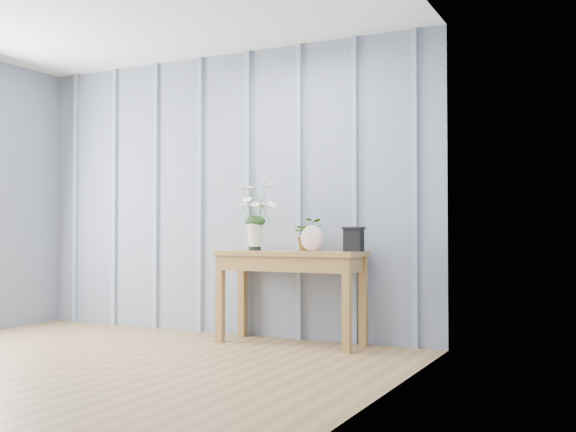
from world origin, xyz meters
The scene contains 7 objects.
ground centered at (0.00, 0.00, 0.00)m, with size 4.50×4.50×0.00m, color brown.
room_shell centered at (0.00, 0.92, 1.99)m, with size 4.00×4.50×2.50m.
sideboard centered at (0.79, 1.99, 0.64)m, with size 1.20×0.45×0.75m.
daisy_vase centered at (0.49, 1.95, 1.14)m, with size 0.44×0.34×0.62m.
spider_plant centered at (0.89, 2.10, 0.88)m, with size 0.24×0.20×0.26m, color #163815.
felt_disc_vessel centered at (1.00, 1.95, 0.85)m, with size 0.20×0.06×0.20m, color #945466.
carved_box centered at (1.32, 2.03, 0.85)m, with size 0.16×0.12×0.19m.
Camera 1 is at (3.19, -2.89, 0.90)m, focal length 42.00 mm.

